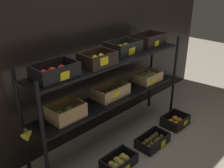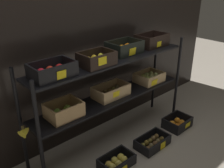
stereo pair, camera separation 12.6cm
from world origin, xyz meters
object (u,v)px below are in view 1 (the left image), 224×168
(crate_ground_kiwi, at_px, (153,141))
(crate_ground_apple_gold, at_px, (119,162))
(crate_ground_orange, at_px, (175,121))
(display_rack, at_px, (112,76))

(crate_ground_kiwi, bearing_deg, crate_ground_apple_gold, 176.01)
(crate_ground_apple_gold, distance_m, crate_ground_orange, 1.01)
(crate_ground_apple_gold, height_order, crate_ground_orange, crate_ground_orange)
(crate_ground_apple_gold, xyz_separation_m, crate_ground_orange, (1.01, -0.00, 0.00))
(crate_ground_apple_gold, relative_size, crate_ground_orange, 1.08)
(crate_ground_orange, bearing_deg, display_rack, 155.06)
(display_rack, height_order, crate_ground_orange, display_rack)
(display_rack, bearing_deg, crate_ground_kiwi, -57.77)
(display_rack, relative_size, crate_ground_orange, 6.18)
(display_rack, relative_size, crate_ground_apple_gold, 5.74)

